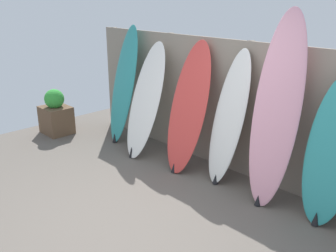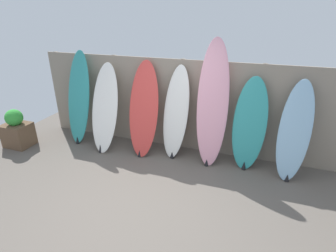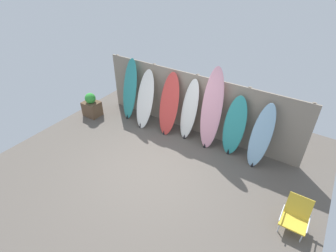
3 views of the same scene
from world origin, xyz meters
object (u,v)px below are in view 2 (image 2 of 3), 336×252
surfboard_white_3 (176,113)px  surfboard_skyblue_6 (295,132)px  surfboard_red_2 (144,110)px  planter_box (17,130)px  surfboard_teal_5 (249,125)px  surfboard_white_1 (105,109)px  surfboard_teal_0 (79,98)px  surfboard_pink_4 (213,105)px

surfboard_white_3 → surfboard_skyblue_6: size_ratio=1.05×
surfboard_red_2 → planter_box: (-2.59, -0.65, -0.54)m
surfboard_white_3 → surfboard_teal_5: size_ratio=1.06×
surfboard_red_2 → surfboard_white_1: bearing=-174.5°
surfboard_white_3 → planter_box: bearing=-166.8°
surfboard_teal_0 → surfboard_skyblue_6: size_ratio=1.16×
surfboard_skyblue_6 → planter_box: 5.31m
surfboard_pink_4 → surfboard_teal_0: bearing=-179.7°
surfboard_white_1 → surfboard_red_2: size_ratio=0.95×
surfboard_white_1 → surfboard_red_2: surfboard_red_2 is taller
surfboard_pink_4 → surfboard_skyblue_6: size_ratio=1.36×
surfboard_white_1 → surfboard_red_2: 0.81m
surfboard_red_2 → surfboard_white_3: surfboard_red_2 is taller
surfboard_red_2 → surfboard_pink_4: (1.30, 0.05, 0.23)m
surfboard_pink_4 → surfboard_skyblue_6: (1.36, -0.03, -0.30)m
surfboard_skyblue_6 → planter_box: (-5.24, -0.68, -0.47)m
surfboard_skyblue_6 → planter_box: bearing=-172.7°
surfboard_teal_0 → planter_box: 1.43m
surfboard_teal_0 → surfboard_red_2: surfboard_teal_0 is taller
surfboard_teal_0 → surfboard_pink_4: surfboard_pink_4 is taller
surfboard_teal_5 → planter_box: (-4.54, -0.74, -0.46)m
surfboard_white_3 → planter_box: (-3.20, -0.75, -0.51)m
surfboard_red_2 → surfboard_white_3: 0.62m
surfboard_red_2 → surfboard_skyblue_6: bearing=0.5°
surfboard_red_2 → surfboard_pink_4: bearing=2.2°
surfboard_teal_0 → surfboard_white_1: surfboard_teal_0 is taller
surfboard_pink_4 → surfboard_skyblue_6: 1.39m
surfboard_pink_4 → surfboard_teal_5: surfboard_pink_4 is taller
surfboard_white_1 → surfboard_white_3: (1.42, 0.18, 0.02)m
planter_box → surfboard_teal_5: bearing=9.3°
surfboard_red_2 → surfboard_teal_5: 1.95m
surfboard_skyblue_6 → surfboard_white_3: bearing=177.8°
surfboard_pink_4 → surfboard_red_2: bearing=-177.8°
surfboard_white_3 → surfboard_pink_4: surfboard_pink_4 is taller
surfboard_pink_4 → surfboard_teal_5: bearing=3.1°
surfboard_white_3 → planter_box: 3.33m
surfboard_red_2 → surfboard_skyblue_6: 2.66m
surfboard_pink_4 → surfboard_skyblue_6: bearing=-1.2°
surfboard_red_2 → planter_box: bearing=-165.8°
surfboard_white_3 → surfboard_red_2: bearing=-170.9°
surfboard_pink_4 → planter_box: (-3.88, -0.70, -0.76)m
surfboard_white_1 → surfboard_white_3: surfboard_white_3 is taller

